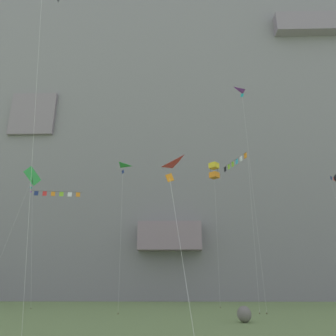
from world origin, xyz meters
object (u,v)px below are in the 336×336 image
kite_delta_mid_center (246,97)px  kite_diamond_high_left (32,177)px  kite_banner_mid_left (57,196)px  kite_banner_front_field (48,20)px  kite_delta_far_left (120,174)px  boulder_foreground_right (244,314)px  kite_banner_upper_mid (235,165)px  kite_box_far_right (214,171)px  kite_delta_low_center (162,178)px

kite_delta_mid_center → kite_diamond_high_left: 28.82m
kite_banner_mid_left → kite_banner_front_field: (7.40, -25.70, 6.66)m
kite_delta_far_left → boulder_foreground_right: bearing=-48.1°
kite_banner_front_field → kite_diamond_high_left: kite_banner_front_field is taller
kite_delta_far_left → kite_banner_upper_mid: size_ratio=0.96×
boulder_foreground_right → kite_delta_far_left: kite_delta_far_left is taller
kite_banner_front_field → kite_delta_mid_center: bearing=42.9°
kite_box_far_right → kite_delta_low_center: (-6.30, -27.24, -9.73)m
boulder_foreground_right → kite_delta_low_center: kite_delta_low_center is taller
boulder_foreground_right → kite_delta_low_center: 12.56m
kite_banner_mid_left → kite_banner_front_field: 27.56m
kite_delta_mid_center → kite_delta_low_center: bearing=-117.4°
kite_delta_far_left → kite_box_far_right: kite_box_far_right is taller
kite_box_far_right → kite_delta_mid_center: (3.31, -8.68, 6.70)m
kite_delta_mid_center → boulder_foreground_right: bearing=-111.2°
kite_box_far_right → kite_banner_front_field: bearing=-120.2°
kite_delta_far_left → kite_box_far_right: bearing=25.9°
kite_delta_mid_center → kite_diamond_high_left: bearing=172.7°
boulder_foreground_right → kite_banner_upper_mid: bearing=78.5°
boulder_foreground_right → kite_banner_upper_mid: kite_banner_upper_mid is taller
boulder_foreground_right → kite_delta_mid_center: 26.50m
boulder_foreground_right → kite_banner_mid_left: (-21.63, 19.05, 13.85)m
kite_box_far_right → kite_delta_mid_center: size_ratio=0.75×
kite_banner_upper_mid → kite_banner_mid_left: bearing=161.9°
kite_box_far_right → kite_delta_mid_center: kite_delta_mid_center is taller
kite_banner_mid_left → kite_delta_low_center: 32.24m
kite_box_far_right → kite_diamond_high_left: size_ratio=1.12×
kite_delta_low_center → kite_box_far_right: bearing=77.0°
kite_delta_far_left → kite_diamond_high_left: 11.44m
kite_box_far_right → kite_delta_low_center: 29.60m
kite_banner_upper_mid → kite_delta_mid_center: bearing=-28.5°
kite_banner_mid_left → kite_box_far_right: size_ratio=0.79×
kite_delta_far_left → kite_banner_front_field: 20.56m
kite_delta_low_center → kite_banner_upper_mid: size_ratio=0.51×
kite_banner_upper_mid → kite_delta_far_left: bearing=172.9°
kite_delta_far_left → kite_delta_low_center: (6.06, -21.22, -7.33)m
kite_banner_front_field → kite_delta_low_center: kite_banner_front_field is taller
boulder_foreground_right → kite_diamond_high_left: 30.72m
kite_banner_mid_left → kite_delta_low_center: (16.02, -27.28, -6.20)m
kite_delta_far_left → kite_box_far_right: 13.96m
kite_box_far_right → kite_delta_low_center: bearing=-103.0°
kite_delta_mid_center → kite_banner_front_field: bearing=-137.1°
kite_banner_mid_left → kite_delta_mid_center: bearing=-18.8°
kite_box_far_right → kite_diamond_high_left: (-23.78, -5.23, -2.51)m
kite_delta_far_left → kite_delta_low_center: kite_delta_far_left is taller
kite_banner_mid_left → kite_box_far_right: 22.60m
kite_banner_mid_left → kite_box_far_right: (22.32, -0.05, 3.53)m
kite_diamond_high_left → kite_delta_low_center: kite_diamond_high_left is taller
boulder_foreground_right → kite_box_far_right: kite_box_far_right is taller
kite_diamond_high_left → kite_delta_mid_center: bearing=-7.3°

